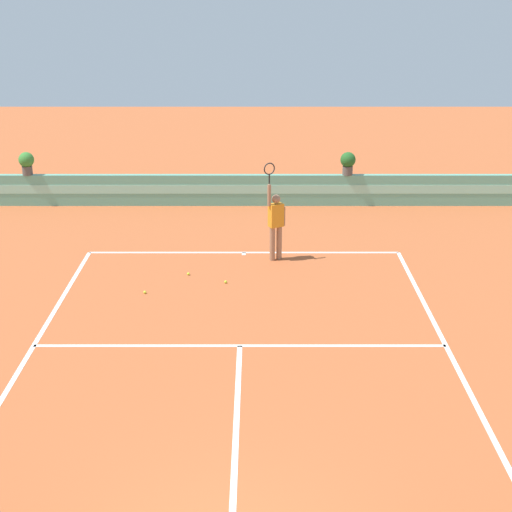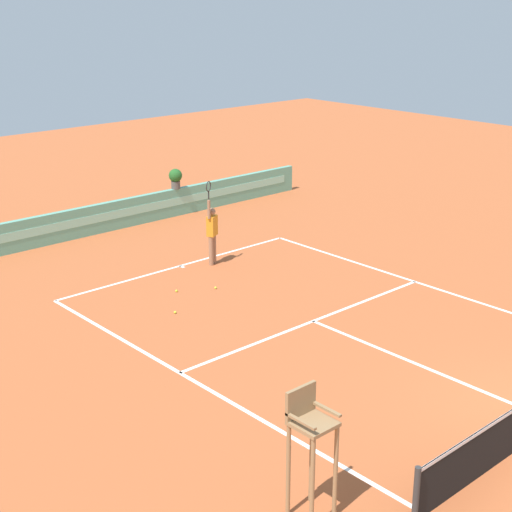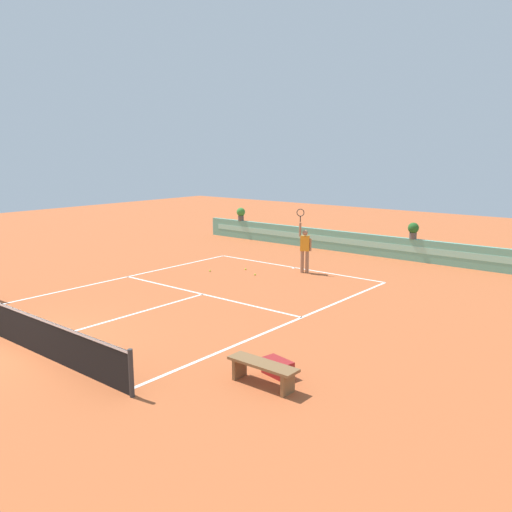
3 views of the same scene
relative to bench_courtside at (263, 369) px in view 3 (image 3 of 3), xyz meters
name	(u,v)px [view 3 (image 3 of 3)]	position (x,y,z in m)	size (l,w,h in m)	color
ground_plane	(194,297)	(-6.10, 3.96, -0.38)	(60.00, 60.00, 0.00)	#B2562D
court_lines	(209,292)	(-6.10, 4.68, -0.37)	(8.32, 11.94, 0.01)	white
net	(20,327)	(-6.10, -2.04, 0.13)	(8.92, 0.10, 1.00)	#333333
back_wall_barrier	(349,242)	(-6.10, 14.35, 0.12)	(18.00, 0.21, 1.00)	#60A88E
bench_courtside	(263,369)	(0.00, 0.00, 0.00)	(1.60, 0.44, 0.51)	brown
gear_bag	(278,368)	(-0.07, 0.62, -0.20)	(0.70, 0.36, 0.36)	maroon
tennis_player	(305,247)	(-5.28, 9.33, 0.67)	(0.56, 0.36, 2.58)	#9E7051
tennis_ball_near_baseline	(210,271)	(-8.36, 7.04, -0.34)	(0.07, 0.07, 0.07)	#CCE033
tennis_ball_mid_court	(255,275)	(-6.51, 7.68, -0.34)	(0.07, 0.07, 0.07)	#CCE033
tennis_ball_by_sideline	(246,269)	(-7.45, 8.21, -0.34)	(0.07, 0.07, 0.07)	#CCE033
potted_plant_far_left	(241,213)	(-13.00, 14.35, 1.04)	(0.48, 0.48, 0.72)	#514C47
potted_plant_right	(413,230)	(-2.89, 14.35, 1.04)	(0.48, 0.48, 0.72)	#514C47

